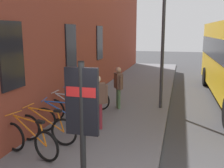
{
  "coord_description": "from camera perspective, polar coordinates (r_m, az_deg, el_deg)",
  "views": [
    {
      "loc": [
        -3.44,
        -0.35,
        2.98
      ],
      "look_at": [
        3.97,
        1.56,
        1.44
      ],
      "focal_mm": 42.76,
      "sensor_mm": 36.0,
      "label": 1
    }
  ],
  "objects": [
    {
      "name": "bicycle_nearest_sign",
      "position": [
        9.22,
        -7.01,
        -4.27
      ],
      "size": [
        0.72,
        1.69,
        0.97
      ],
      "color": "black",
      "rests_on": "sidewalk_pavement"
    },
    {
      "name": "transit_info_sign",
      "position": [
        4.31,
        -6.4,
        -5.73
      ],
      "size": [
        0.1,
        0.55,
        2.4
      ],
      "color": "black",
      "rests_on": "sidewalk_pavement"
    },
    {
      "name": "bicycle_under_window",
      "position": [
        7.13,
        -13.97,
        -9.25
      ],
      "size": [
        0.48,
        1.77,
        0.97
      ],
      "color": "black",
      "rests_on": "sidewalk_pavement"
    },
    {
      "name": "sidewalk_pavement",
      "position": [
        12.0,
        3.94,
        -2.75
      ],
      "size": [
        24.0,
        3.5,
        0.12
      ],
      "primitive_type": "cube",
      "color": "slate",
      "rests_on": "ground"
    },
    {
      "name": "bicycle_far_end",
      "position": [
        9.99,
        -5.0,
        -3.0
      ],
      "size": [
        0.54,
        1.75,
        0.97
      ],
      "color": "black",
      "rests_on": "sidewalk_pavement"
    },
    {
      "name": "pedestrian_by_facade",
      "position": [
        9.83,
        1.38,
        0.13
      ],
      "size": [
        0.52,
        0.42,
        1.55
      ],
      "color": "#4C724C",
      "rests_on": "sidewalk_pavement"
    },
    {
      "name": "street_lamp",
      "position": [
        9.89,
        10.91,
        11.42
      ],
      "size": [
        0.28,
        0.28,
        4.86
      ],
      "color": "#333338",
      "rests_on": "sidewalk_pavement"
    },
    {
      "name": "bicycle_leaning_wall",
      "position": [
        7.76,
        -10.65,
        -7.4
      ],
      "size": [
        0.5,
        1.75,
        0.97
      ],
      "color": "black",
      "rests_on": "sidewalk_pavement"
    },
    {
      "name": "station_facade",
      "position": [
        13.16,
        -4.15,
        16.54
      ],
      "size": [
        22.0,
        0.65,
        8.36
      ],
      "color": "brown",
      "rests_on": "ground"
    },
    {
      "name": "bicycle_by_door",
      "position": [
        6.52,
        -17.2,
        -11.43
      ],
      "size": [
        0.63,
        1.72,
        0.97
      ],
      "color": "black",
      "rests_on": "sidewalk_pavement"
    },
    {
      "name": "ground",
      "position": [
        9.93,
        17.64,
        -6.66
      ],
      "size": [
        60.0,
        60.0,
        0.0
      ],
      "primitive_type": "plane",
      "color": "#38383A"
    },
    {
      "name": "bicycle_end_of_row",
      "position": [
        8.56,
        -9.06,
        -5.56
      ],
      "size": [
        0.48,
        1.77,
        0.97
      ],
      "color": "black",
      "rests_on": "sidewalk_pavement"
    },
    {
      "name": "pedestrian_near_bus",
      "position": [
        7.71,
        -3.16,
        -2.75
      ],
      "size": [
        0.39,
        0.57,
        1.61
      ],
      "color": "maroon",
      "rests_on": "sidewalk_pavement"
    }
  ]
}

